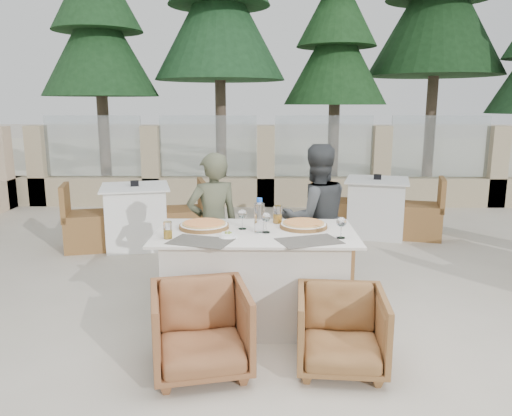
{
  "coord_description": "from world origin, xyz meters",
  "views": [
    {
      "loc": [
        -0.05,
        -3.87,
        1.78
      ],
      "look_at": [
        -0.11,
        0.29,
        0.9
      ],
      "focal_mm": 35.0,
      "sensor_mm": 36.0,
      "label": 1
    }
  ],
  "objects_px": {
    "pizza_right": "(303,225)",
    "armchair_near_right": "(341,330)",
    "diner_right": "(315,219)",
    "bg_table_b": "(376,207)",
    "beer_glass_right": "(278,215)",
    "wine_glass_near": "(266,221)",
    "beer_glass_left": "(168,230)",
    "wine_glass_corner": "(341,226)",
    "olive_dish": "(228,235)",
    "wine_glass_centre": "(242,218)",
    "bg_table_a": "(136,216)",
    "armchair_far_right": "(320,263)",
    "diner_left": "(213,226)",
    "armchair_near_left": "(201,329)",
    "dining_table": "(255,277)",
    "armchair_far_left": "(221,255)",
    "pizza_left": "(204,225)",
    "water_bottle": "(259,215)"
  },
  "relations": [
    {
      "from": "dining_table",
      "to": "armchair_near_left",
      "type": "distance_m",
      "value": 0.86
    },
    {
      "from": "wine_glass_corner",
      "to": "beer_glass_left",
      "type": "distance_m",
      "value": 1.31
    },
    {
      "from": "dining_table",
      "to": "pizza_right",
      "type": "xyz_separation_m",
      "value": [
        0.39,
        0.14,
        0.41
      ]
    },
    {
      "from": "diner_right",
      "to": "beer_glass_right",
      "type": "bearing_deg",
      "value": 34.99
    },
    {
      "from": "wine_glass_centre",
      "to": "bg_table_b",
      "type": "xyz_separation_m",
      "value": [
        1.71,
        2.74,
        -0.48
      ]
    },
    {
      "from": "pizza_right",
      "to": "wine_glass_near",
      "type": "height_order",
      "value": "wine_glass_near"
    },
    {
      "from": "armchair_far_left",
      "to": "bg_table_a",
      "type": "bearing_deg",
      "value": -60.09
    },
    {
      "from": "wine_glass_near",
      "to": "armchair_near_right",
      "type": "height_order",
      "value": "wine_glass_near"
    },
    {
      "from": "armchair_far_right",
      "to": "bg_table_a",
      "type": "relative_size",
      "value": 0.36
    },
    {
      "from": "wine_glass_near",
      "to": "diner_right",
      "type": "bearing_deg",
      "value": 58.58
    },
    {
      "from": "water_bottle",
      "to": "olive_dish",
      "type": "distance_m",
      "value": 0.31
    },
    {
      "from": "pizza_right",
      "to": "armchair_far_left",
      "type": "xyz_separation_m",
      "value": [
        -0.75,
        0.77,
        -0.5
      ]
    },
    {
      "from": "diner_right",
      "to": "wine_glass_corner",
      "type": "bearing_deg",
      "value": 80.37
    },
    {
      "from": "wine_glass_near",
      "to": "bg_table_b",
      "type": "bearing_deg",
      "value": 61.92
    },
    {
      "from": "diner_right",
      "to": "bg_table_b",
      "type": "xyz_separation_m",
      "value": [
        1.05,
        2.07,
        -0.32
      ]
    },
    {
      "from": "water_bottle",
      "to": "armchair_far_left",
      "type": "bearing_deg",
      "value": 112.81
    },
    {
      "from": "diner_left",
      "to": "armchair_near_left",
      "type": "bearing_deg",
      "value": 67.87
    },
    {
      "from": "beer_glass_left",
      "to": "diner_right",
      "type": "bearing_deg",
      "value": 38.34
    },
    {
      "from": "dining_table",
      "to": "beer_glass_right",
      "type": "bearing_deg",
      "value": 57.82
    },
    {
      "from": "armchair_far_left",
      "to": "armchair_far_right",
      "type": "height_order",
      "value": "armchair_far_left"
    },
    {
      "from": "pizza_right",
      "to": "armchair_near_right",
      "type": "distance_m",
      "value": 1.03
    },
    {
      "from": "wine_glass_centre",
      "to": "armchair_far_right",
      "type": "xyz_separation_m",
      "value": [
        0.72,
        0.68,
        -0.6
      ]
    },
    {
      "from": "beer_glass_right",
      "to": "wine_glass_centre",
      "type": "bearing_deg",
      "value": -143.69
    },
    {
      "from": "bg_table_a",
      "to": "beer_glass_left",
      "type": "bearing_deg",
      "value": -84.11
    },
    {
      "from": "olive_dish",
      "to": "pizza_left",
      "type": "bearing_deg",
      "value": 127.39
    },
    {
      "from": "wine_glass_centre",
      "to": "armchair_far_right",
      "type": "bearing_deg",
      "value": 43.23
    },
    {
      "from": "diner_right",
      "to": "bg_table_a",
      "type": "height_order",
      "value": "diner_right"
    },
    {
      "from": "pizza_left",
      "to": "beer_glass_left",
      "type": "xyz_separation_m",
      "value": [
        -0.24,
        -0.33,
        0.04
      ]
    },
    {
      "from": "wine_glass_near",
      "to": "diner_right",
      "type": "relative_size",
      "value": 0.13
    },
    {
      "from": "wine_glass_centre",
      "to": "beer_glass_right",
      "type": "height_order",
      "value": "wine_glass_centre"
    },
    {
      "from": "beer_glass_right",
      "to": "bg_table_b",
      "type": "xyz_separation_m",
      "value": [
        1.42,
        2.52,
        -0.46
      ]
    },
    {
      "from": "armchair_near_left",
      "to": "wine_glass_centre",
      "type": "bearing_deg",
      "value": 61.14
    },
    {
      "from": "bg_table_b",
      "to": "dining_table",
      "type": "bearing_deg",
      "value": -105.43
    },
    {
      "from": "beer_glass_right",
      "to": "olive_dish",
      "type": "bearing_deg",
      "value": -129.74
    },
    {
      "from": "wine_glass_corner",
      "to": "armchair_far_right",
      "type": "xyz_separation_m",
      "value": [
        -0.04,
        0.95,
        -0.6
      ]
    },
    {
      "from": "pizza_right",
      "to": "olive_dish",
      "type": "bearing_deg",
      "value": -152.4
    },
    {
      "from": "olive_dish",
      "to": "armchair_far_right",
      "type": "relative_size",
      "value": 0.19
    },
    {
      "from": "olive_dish",
      "to": "diner_right",
      "type": "xyz_separation_m",
      "value": [
        0.76,
        0.92,
        -0.09
      ]
    },
    {
      "from": "diner_right",
      "to": "bg_table_b",
      "type": "distance_m",
      "value": 2.34
    },
    {
      "from": "bg_table_b",
      "to": "wine_glass_corner",
      "type": "bearing_deg",
      "value": -93.33
    },
    {
      "from": "bg_table_b",
      "to": "diner_left",
      "type": "bearing_deg",
      "value": -117.56
    },
    {
      "from": "wine_glass_near",
      "to": "beer_glass_right",
      "type": "height_order",
      "value": "wine_glass_near"
    },
    {
      "from": "armchair_far_left",
      "to": "bg_table_b",
      "type": "relative_size",
      "value": 0.39
    },
    {
      "from": "water_bottle",
      "to": "olive_dish",
      "type": "bearing_deg",
      "value": -144.87
    },
    {
      "from": "wine_glass_near",
      "to": "bg_table_a",
      "type": "bearing_deg",
      "value": 125.69
    },
    {
      "from": "diner_right",
      "to": "bg_table_b",
      "type": "height_order",
      "value": "diner_right"
    },
    {
      "from": "wine_glass_near",
      "to": "bg_table_b",
      "type": "xyz_separation_m",
      "value": [
        1.52,
        2.85,
        -0.48
      ]
    },
    {
      "from": "pizza_left",
      "to": "bg_table_a",
      "type": "bearing_deg",
      "value": 117.71
    },
    {
      "from": "olive_dish",
      "to": "bg_table_b",
      "type": "xyz_separation_m",
      "value": [
        1.81,
        2.99,
        -0.41
      ]
    },
    {
      "from": "beer_glass_left",
      "to": "bg_table_a",
      "type": "bearing_deg",
      "value": 109.68
    }
  ]
}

